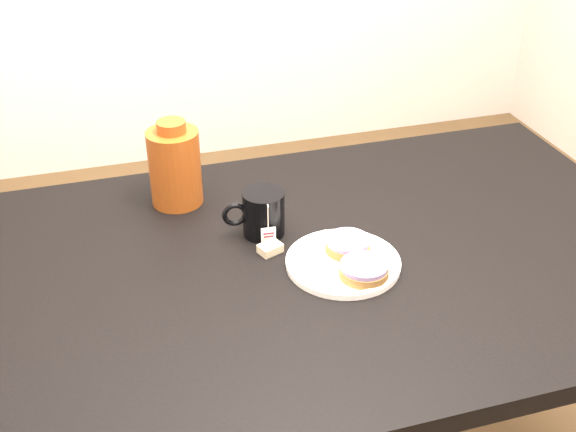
{
  "coord_description": "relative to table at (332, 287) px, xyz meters",
  "views": [
    {
      "loc": [
        -0.43,
        -1.1,
        1.57
      ],
      "look_at": [
        -0.07,
        0.07,
        0.81
      ],
      "focal_mm": 45.0,
      "sensor_mm": 36.0,
      "label": 1
    }
  ],
  "objects": [
    {
      "name": "table",
      "position": [
        0.0,
        0.0,
        0.0
      ],
      "size": [
        1.4,
        0.9,
        0.75
      ],
      "color": "black",
      "rests_on": "ground_plane"
    },
    {
      "name": "plate",
      "position": [
        0.0,
        -0.04,
        0.09
      ],
      "size": [
        0.22,
        0.22,
        0.02
      ],
      "color": "white",
      "rests_on": "table"
    },
    {
      "name": "bagel_back",
      "position": [
        0.02,
        -0.01,
        0.11
      ],
      "size": [
        0.12,
        0.12,
        0.03
      ],
      "color": "brown",
      "rests_on": "plate"
    },
    {
      "name": "bagel_front",
      "position": [
        0.02,
        -0.1,
        0.11
      ],
      "size": [
        0.13,
        0.13,
        0.03
      ],
      "color": "brown",
      "rests_on": "plate"
    },
    {
      "name": "mug",
      "position": [
        -0.12,
        0.11,
        0.13
      ],
      "size": [
        0.13,
        0.1,
        0.1
      ],
      "rotation": [
        0.0,
        0.0,
        -0.07
      ],
      "color": "black",
      "rests_on": "table"
    },
    {
      "name": "teabag_pouch",
      "position": [
        -0.12,
        0.04,
        0.09
      ],
      "size": [
        0.05,
        0.05,
        0.02
      ],
      "primitive_type": "cube",
      "rotation": [
        0.0,
        0.0,
        0.36
      ],
      "color": "#C6B793",
      "rests_on": "table"
    },
    {
      "name": "bagel_package",
      "position": [
        -0.26,
        0.29,
        0.17
      ],
      "size": [
        0.15,
        0.15,
        0.19
      ],
      "rotation": [
        0.0,
        0.0,
        -0.37
      ],
      "color": "#62260C",
      "rests_on": "table"
    }
  ]
}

